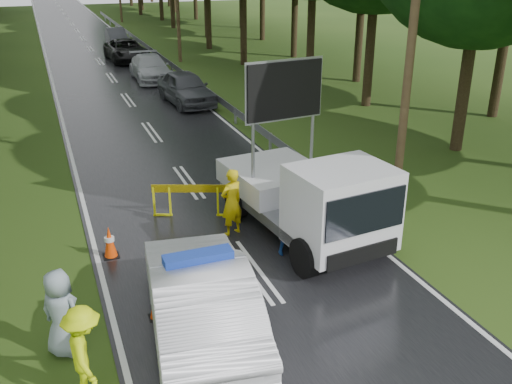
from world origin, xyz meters
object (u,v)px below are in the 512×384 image
work_truck (310,197)px  queue_car_first (186,88)px  police_sedan (200,300)px  civilian (293,224)px  queue_car_third (126,50)px  officer (232,202)px  queue_car_second (150,68)px  barrier (193,193)px  queue_car_fourth (116,37)px

work_truck → queue_car_first: work_truck is taller
police_sedan → civilian: bearing=-133.5°
civilian → queue_car_third: 29.02m
police_sedan → queue_car_first: size_ratio=1.15×
police_sedan → officer: bearing=-109.0°
police_sedan → queue_car_third: (3.65, 31.49, -0.12)m
work_truck → civilian: work_truck is taller
queue_car_first → officer: bearing=-104.4°
police_sedan → officer: police_sedan is taller
police_sedan → civilian: 3.93m
police_sedan → queue_car_second: (3.93, 24.56, -0.15)m
queue_car_second → barrier: bearing=-96.6°
police_sedan → work_truck: size_ratio=0.94×
officer → queue_car_third: size_ratio=0.35×
officer → queue_car_third: bearing=-115.0°
queue_car_fourth → police_sedan: bearing=-95.6°
queue_car_first → queue_car_second: 6.35m
queue_car_third → civilian: bearing=-93.7°
police_sedan → work_truck: work_truck is taller
queue_car_third → work_truck: bearing=-92.2°
queue_car_fourth → barrier: bearing=-94.3°
officer → civilian: bearing=104.1°
police_sedan → queue_car_fourth: size_ratio=1.33×
officer → civilian: officer is taller
barrier → queue_car_third: queue_car_third is taller
work_truck → barrier: (-2.42, 2.38, -0.46)m
barrier → queue_car_second: size_ratio=0.45×
police_sedan → officer: 4.44m
civilian → work_truck: bearing=29.4°
queue_car_second → work_truck: bearing=-89.3°
civilian → queue_car_first: bearing=76.5°
officer → civilian: (1.08, -1.50, -0.13)m
officer → queue_car_fourth: bearing=-115.0°
police_sedan → queue_car_second: 24.87m
police_sedan → officer: size_ratio=2.92×
work_truck → barrier: work_truck is taller
barrier → queue_car_fourth: size_ratio=0.54×
civilian → queue_car_fourth: 36.96m
queue_car_first → civilian: bearing=-99.6°
queue_car_second → queue_car_third: 6.94m
queue_car_third → queue_car_fourth: 7.95m
civilian → queue_car_second: (0.88, 22.08, -0.07)m
barrier → queue_car_third: 26.19m
officer → queue_car_fourth: (2.12, 35.45, -0.25)m
queue_car_first → work_truck: bearing=-97.2°
barrier → queue_car_first: bearing=97.6°
police_sedan → queue_car_fourth: bearing=-88.6°
civilian → queue_car_fourth: (1.04, 36.95, -0.12)m
queue_car_first → queue_car_second: (-0.50, 6.33, -0.08)m
work_truck → queue_car_second: (0.17, 21.53, -0.47)m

